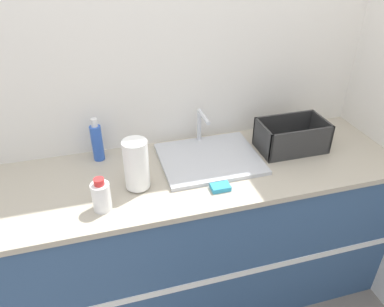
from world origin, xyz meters
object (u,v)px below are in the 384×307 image
object	(u,v)px
paper_towel_roll	(136,165)
bottle_blue	(97,142)
sink	(209,157)
dish_rack	(291,138)
bottle_white_spray	(101,196)

from	to	relation	value
paper_towel_roll	bottle_blue	xyz separation A→B (m)	(-0.16, 0.30, -0.02)
sink	paper_towel_roll	world-z (taller)	paper_towel_roll
sink	dish_rack	size ratio (longest dim) A/B	1.42
sink	paper_towel_roll	bearing A→B (deg)	-160.93
dish_rack	bottle_white_spray	world-z (taller)	dish_rack
dish_rack	bottle_white_spray	distance (m)	1.07
sink	bottle_blue	distance (m)	0.59
dish_rack	paper_towel_roll	bearing A→B (deg)	-171.82
sink	bottle_blue	xyz separation A→B (m)	(-0.56, 0.17, 0.09)
bottle_blue	bottle_white_spray	bearing A→B (deg)	-91.81
dish_rack	bottle_white_spray	size ratio (longest dim) A/B	2.26
dish_rack	bottle_white_spray	xyz separation A→B (m)	(-1.04, -0.24, 0.01)
bottle_blue	paper_towel_roll	bearing A→B (deg)	-62.11
bottle_white_spray	sink	bearing A→B (deg)	23.63
paper_towel_roll	dish_rack	world-z (taller)	paper_towel_roll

